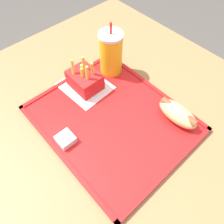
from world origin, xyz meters
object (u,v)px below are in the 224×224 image
hot_dog_far (178,113)px  sauce_cup_mayo (66,139)px  soda_cup (111,53)px  fries_carton (85,80)px

hot_dog_far → sauce_cup_mayo: 0.31m
soda_cup → sauce_cup_mayo: bearing=-66.1°
soda_cup → sauce_cup_mayo: 0.30m
soda_cup → hot_dog_far: soda_cup is taller
soda_cup → fries_carton: soda_cup is taller
fries_carton → sauce_cup_mayo: 0.20m
soda_cup → sauce_cup_mayo: soda_cup is taller
hot_dog_far → fries_carton: size_ratio=1.19×
fries_carton → soda_cup: bearing=91.0°
fries_carton → sauce_cup_mayo: bearing=-53.6°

